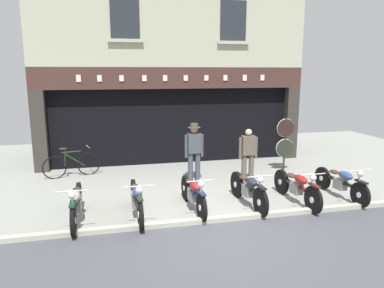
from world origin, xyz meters
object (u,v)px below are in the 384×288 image
Objects in this scene: motorcycle_center_left at (193,193)px; motorcycle_center at (248,189)px; shopkeeper_center at (248,153)px; leaning_bicycle at (72,165)px; tyre_sign_pole at (285,139)px; motorcycle_right at (341,182)px; advert_board_far at (95,119)px; advert_board_near at (132,118)px; motorcycle_left at (137,199)px; motorcycle_center_right at (297,186)px; salesman_left at (194,149)px; motorcycle_far_left at (76,203)px.

motorcycle_center_left is 1.00× the size of motorcycle_center.
leaning_bicycle is (-5.05, 1.67, -0.48)m from shopkeeper_center.
motorcycle_center_left is at bearing -143.51° from tyre_sign_pole.
motorcycle_center_left is at bearing -3.53° from motorcycle_right.
shopkeeper_center is 1.63× the size of advert_board_far.
shopkeeper_center is at bearing 58.25° from leaning_bicycle.
motorcycle_center_left reaches higher than motorcycle_right.
motorcycle_center_left is at bearing -77.25° from advert_board_near.
shopkeeper_center is (3.37, 2.00, 0.42)m from motorcycle_left.
leaning_bicycle reaches higher than motorcycle_center_left.
motorcycle_center_right is (2.56, -0.12, 0.01)m from motorcycle_center_left.
motorcycle_center is at bearing -179.27° from motorcycle_left.
leaning_bicycle is (-0.72, -1.06, -1.24)m from advert_board_far.
advert_board_far is (-2.26, 4.58, 1.20)m from motorcycle_center_left.
salesman_left is at bearing -37.68° from motorcycle_right.
tyre_sign_pole is at bearing -113.99° from motorcycle_center_right.
shopkeeper_center is 1.84m from tyre_sign_pole.
advert_board_far is (-4.82, 4.69, 1.19)m from motorcycle_center_right.
salesman_left is (3.13, 2.32, 0.53)m from motorcycle_far_left.
leaning_bicycle is at bearing -30.62° from motorcycle_right.
tyre_sign_pole reaches higher than motorcycle_center_left.
leaning_bicycle is (-4.31, 3.57, -0.06)m from motorcycle_center.
tyre_sign_pole is (1.61, 0.87, 0.19)m from shopkeeper_center.
motorcycle_left reaches higher than motorcycle_center_right.
motorcycle_center is 3.68m from tyre_sign_pole.
shopkeeper_center is 0.93× the size of leaning_bicycle.
advert_board_far is (-3.59, 4.63, 1.18)m from motorcycle_center.
motorcycle_far_left is at bearing -2.28° from motorcycle_center.
advert_board_far is (-4.33, 2.73, 0.77)m from shopkeeper_center.
motorcycle_left reaches higher than motorcycle_center_left.
motorcycle_center_right is 6.03m from advert_board_near.
advert_board_near reaches higher than salesman_left.
motorcycle_center_left is 0.96× the size of motorcycle_center_right.
motorcycle_center_left is 4.84m from advert_board_near.
shopkeeper_center reaches higher than motorcycle_right.
motorcycle_left is at bearing -93.24° from advert_board_near.
tyre_sign_pole reaches higher than salesman_left.
motorcycle_center_left is at bearing -4.92° from motorcycle_center.
tyre_sign_pole is at bearing -172.73° from salesman_left.
salesman_left reaches higher than motorcycle_center_right.
motorcycle_center is 1.17× the size of tyre_sign_pole.
shopkeeper_center is at bearing -41.34° from advert_board_near.
motorcycle_right is at bearing -86.63° from tyre_sign_pole.
motorcycle_far_left is 1.04× the size of motorcycle_center.
motorcycle_center_right is 3.13m from salesman_left.
motorcycle_right is 7.73m from advert_board_far.
advert_board_far is (-5.94, 1.86, 0.58)m from tyre_sign_pole.
advert_board_far is at bearing -41.36° from salesman_left.
motorcycle_center is at bearing 36.94° from leaning_bicycle.
salesman_left is 1.79× the size of advert_board_far.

